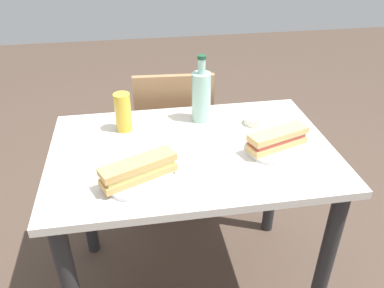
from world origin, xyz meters
TOP-DOWN VIEW (x-y plane):
  - ground_plane at (0.00, 0.00)m, footprint 8.00×8.00m
  - dining_table at (0.00, 0.00)m, footprint 1.07×0.70m
  - chair_far at (-0.01, 0.55)m, footprint 0.43×0.43m
  - plate_near at (0.31, -0.06)m, footprint 0.23×0.23m
  - baguette_sandwich_near at (0.31, -0.06)m, footprint 0.25×0.14m
  - knife_near at (0.28, -0.01)m, footprint 0.18×0.04m
  - plate_far at (-0.21, -0.17)m, footprint 0.23×0.23m
  - baguette_sandwich_far at (-0.21, -0.17)m, footprint 0.26×0.17m
  - knife_far at (-0.24, -0.13)m, footprint 0.16×0.10m
  - water_bottle at (0.08, 0.22)m, footprint 0.08×0.08m
  - beer_glass at (-0.25, 0.19)m, footprint 0.07×0.07m
  - olive_bowl at (0.29, 0.15)m, footprint 0.09×0.09m

SIDE VIEW (x-z plane):
  - ground_plane at x=0.00m, z-range 0.00..0.00m
  - chair_far at x=-0.01m, z-range 0.07..0.94m
  - dining_table at x=0.00m, z-range 0.24..1.00m
  - plate_near at x=0.31m, z-range 0.76..0.77m
  - plate_far at x=-0.21m, z-range 0.76..0.77m
  - olive_bowl at x=0.29m, z-range 0.76..0.79m
  - knife_near at x=0.28m, z-range 0.77..0.78m
  - knife_far at x=-0.24m, z-range 0.77..0.78m
  - baguette_sandwich_near at x=0.31m, z-range 0.77..0.84m
  - baguette_sandwich_far at x=-0.21m, z-range 0.77..0.84m
  - beer_glass at x=-0.25m, z-range 0.76..0.92m
  - water_bottle at x=0.08m, z-range 0.73..1.01m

